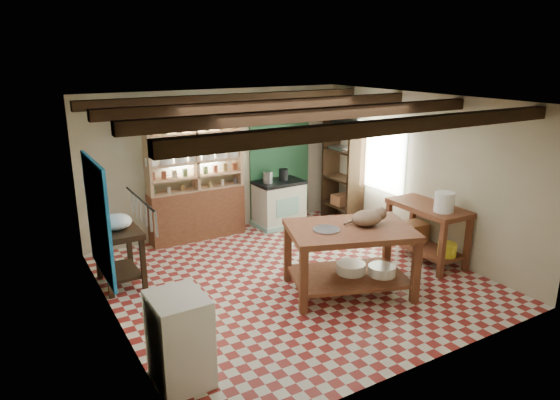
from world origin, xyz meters
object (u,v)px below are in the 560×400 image
prep_table (120,257)px  cat (367,218)px  right_counter (426,233)px  stove (279,203)px  work_table (349,260)px  white_cabinet (180,339)px

prep_table → cat: (2.92, -1.87, 0.62)m
right_counter → cat: (-1.46, -0.26, 0.58)m
prep_table → right_counter: 4.67m
stove → prep_table: (-3.25, -1.04, -0.02)m
work_table → right_counter: work_table is taller
right_counter → cat: 1.59m
stove → prep_table: stove is taller
stove → cat: cat is taller
work_table → cat: size_ratio=3.64×
cat → work_table: bearing=-178.7°
work_table → white_cabinet: size_ratio=1.76×
stove → right_counter: bearing=-69.1°
work_table → prep_table: (-2.67, 1.84, -0.05)m
work_table → prep_table: size_ratio=1.98×
white_cabinet → right_counter: 4.50m
work_table → right_counter: size_ratio=1.28×
stove → prep_table: size_ratio=1.08×
right_counter → cat: cat is taller
stove → white_cabinet: 4.86m
prep_table → right_counter: bearing=-20.8°
right_counter → prep_table: bearing=161.6°
white_cabinet → right_counter: white_cabinet is taller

